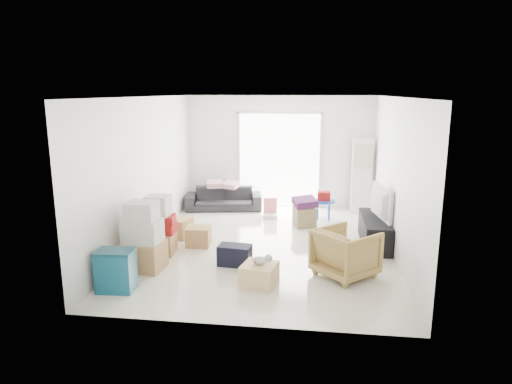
{
  "coord_description": "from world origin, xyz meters",
  "views": [
    {
      "loc": [
        0.87,
        -8.0,
        2.8
      ],
      "look_at": [
        -0.21,
        0.2,
        0.96
      ],
      "focal_mm": 32.0,
      "sensor_mm": 36.0,
      "label": 1
    }
  ],
  "objects_px": {
    "television": "(375,214)",
    "storage_bins": "(116,270)",
    "sofa": "(224,195)",
    "wood_crate": "(259,275)",
    "armchair": "(346,250)",
    "ottoman": "(304,217)",
    "ac_tower": "(362,176)",
    "tv_console": "(374,231)",
    "kids_table": "(324,199)"
  },
  "relations": [
    {
      "from": "armchair",
      "to": "wood_crate",
      "type": "height_order",
      "value": "armchair"
    },
    {
      "from": "sofa",
      "to": "storage_bins",
      "type": "distance_m",
      "value": 4.77
    },
    {
      "from": "sofa",
      "to": "armchair",
      "type": "bearing_deg",
      "value": -63.93
    },
    {
      "from": "storage_bins",
      "to": "ottoman",
      "type": "relative_size",
      "value": 1.46
    },
    {
      "from": "ottoman",
      "to": "kids_table",
      "type": "distance_m",
      "value": 0.78
    },
    {
      "from": "television",
      "to": "kids_table",
      "type": "height_order",
      "value": "television"
    },
    {
      "from": "television",
      "to": "armchair",
      "type": "distance_m",
      "value": 1.72
    },
    {
      "from": "sofa",
      "to": "kids_table",
      "type": "relative_size",
      "value": 2.87
    },
    {
      "from": "television",
      "to": "wood_crate",
      "type": "relative_size",
      "value": 2.14
    },
    {
      "from": "armchair",
      "to": "ottoman",
      "type": "bearing_deg",
      "value": -28.67
    },
    {
      "from": "sofa",
      "to": "ottoman",
      "type": "relative_size",
      "value": 4.32
    },
    {
      "from": "armchair",
      "to": "storage_bins",
      "type": "bearing_deg",
      "value": 62.6
    },
    {
      "from": "ac_tower",
      "to": "tv_console",
      "type": "relative_size",
      "value": 1.15
    },
    {
      "from": "ac_tower",
      "to": "television",
      "type": "height_order",
      "value": "ac_tower"
    },
    {
      "from": "tv_console",
      "to": "ottoman",
      "type": "xyz_separation_m",
      "value": [
        -1.32,
        0.99,
        -0.04
      ]
    },
    {
      "from": "television",
      "to": "storage_bins",
      "type": "bearing_deg",
      "value": 112.51
    },
    {
      "from": "tv_console",
      "to": "kids_table",
      "type": "distance_m",
      "value": 1.86
    },
    {
      "from": "tv_console",
      "to": "ac_tower",
      "type": "bearing_deg",
      "value": 91.23
    },
    {
      "from": "armchair",
      "to": "ottoman",
      "type": "distance_m",
      "value": 2.69
    },
    {
      "from": "kids_table",
      "to": "ac_tower",
      "type": "bearing_deg",
      "value": 39.31
    },
    {
      "from": "ac_tower",
      "to": "sofa",
      "type": "bearing_deg",
      "value": -177.35
    },
    {
      "from": "ac_tower",
      "to": "ottoman",
      "type": "bearing_deg",
      "value": -133.77
    },
    {
      "from": "television",
      "to": "kids_table",
      "type": "xyz_separation_m",
      "value": [
        -0.92,
        1.61,
        -0.13
      ]
    },
    {
      "from": "tv_console",
      "to": "television",
      "type": "distance_m",
      "value": 0.32
    },
    {
      "from": "kids_table",
      "to": "wood_crate",
      "type": "relative_size",
      "value": 1.29
    },
    {
      "from": "television",
      "to": "armchair",
      "type": "bearing_deg",
      "value": 147.89
    },
    {
      "from": "sofa",
      "to": "television",
      "type": "bearing_deg",
      "value": -42.65
    },
    {
      "from": "storage_bins",
      "to": "ottoman",
      "type": "height_order",
      "value": "storage_bins"
    },
    {
      "from": "ac_tower",
      "to": "sofa",
      "type": "distance_m",
      "value": 3.28
    },
    {
      "from": "sofa",
      "to": "wood_crate",
      "type": "bearing_deg",
      "value": -81.18
    },
    {
      "from": "wood_crate",
      "to": "sofa",
      "type": "bearing_deg",
      "value": 108.02
    },
    {
      "from": "ottoman",
      "to": "sofa",
      "type": "bearing_deg",
      "value": 149.07
    },
    {
      "from": "ottoman",
      "to": "wood_crate",
      "type": "height_order",
      "value": "ottoman"
    },
    {
      "from": "armchair",
      "to": "wood_crate",
      "type": "distance_m",
      "value": 1.39
    },
    {
      "from": "ac_tower",
      "to": "wood_crate",
      "type": "distance_m",
      "value": 4.85
    },
    {
      "from": "tv_console",
      "to": "television",
      "type": "bearing_deg",
      "value": 90.0
    },
    {
      "from": "sofa",
      "to": "wood_crate",
      "type": "distance_m",
      "value": 4.51
    },
    {
      "from": "kids_table",
      "to": "wood_crate",
      "type": "bearing_deg",
      "value": -104.73
    },
    {
      "from": "sofa",
      "to": "ottoman",
      "type": "xyz_separation_m",
      "value": [
        1.97,
        -1.18,
        -0.14
      ]
    },
    {
      "from": "tv_console",
      "to": "sofa",
      "type": "relative_size",
      "value": 0.84
    },
    {
      "from": "television",
      "to": "storage_bins",
      "type": "relative_size",
      "value": 1.71
    },
    {
      "from": "ottoman",
      "to": "storage_bins",
      "type": "bearing_deg",
      "value": -125.98
    },
    {
      "from": "television",
      "to": "armchair",
      "type": "xyz_separation_m",
      "value": [
        -0.62,
        -1.6,
        -0.16
      ]
    },
    {
      "from": "tv_console",
      "to": "storage_bins",
      "type": "height_order",
      "value": "storage_bins"
    },
    {
      "from": "sofa",
      "to": "wood_crate",
      "type": "relative_size",
      "value": 3.71
    },
    {
      "from": "wood_crate",
      "to": "kids_table",
      "type": "bearing_deg",
      "value": 75.27
    },
    {
      "from": "ac_tower",
      "to": "tv_console",
      "type": "bearing_deg",
      "value": -88.77
    },
    {
      "from": "television",
      "to": "storage_bins",
      "type": "distance_m",
      "value": 4.67
    },
    {
      "from": "ac_tower",
      "to": "armchair",
      "type": "height_order",
      "value": "ac_tower"
    },
    {
      "from": "sofa",
      "to": "storage_bins",
      "type": "relative_size",
      "value": 2.97
    }
  ]
}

